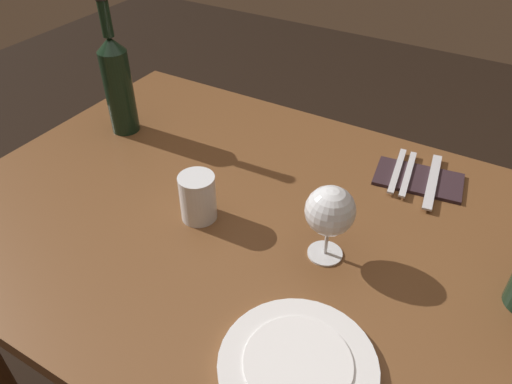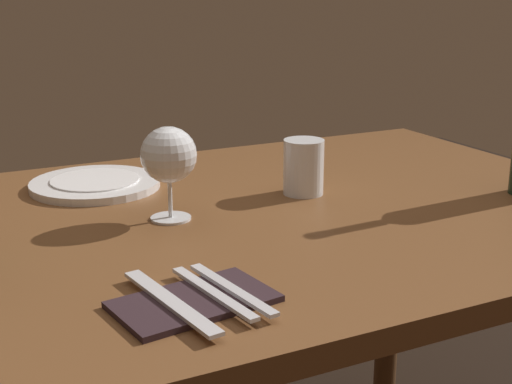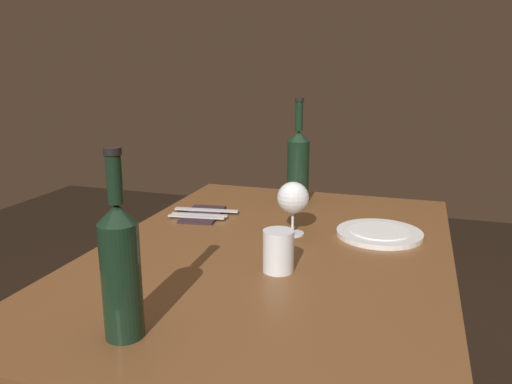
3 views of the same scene
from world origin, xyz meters
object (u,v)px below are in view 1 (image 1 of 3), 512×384
water_tumbler (198,199)px  dinner_plate (298,365)px  folded_napkin (418,179)px  wine_glass_left (330,212)px  fork_outer (397,170)px  fork_inner (408,174)px  table_knife (433,181)px  wine_bottle (118,82)px

water_tumbler → dinner_plate: 0.39m
dinner_plate → folded_napkin: bearing=87.4°
wine_glass_left → fork_outer: (0.04, 0.32, -0.09)m
fork_inner → table_knife: (0.06, 0.00, 0.00)m
water_tumbler → folded_napkin: water_tumbler is taller
wine_bottle → table_knife: size_ratio=1.62×
wine_bottle → table_knife: wine_bottle is taller
wine_bottle → folded_napkin: bearing=12.9°
fork_inner → dinner_plate: bearing=-90.0°
water_tumbler → fork_inner: water_tumbler is taller
folded_napkin → wine_bottle: bearing=-167.1°
dinner_plate → folded_napkin: dinner_plate is taller
folded_napkin → wine_glass_left: bearing=-105.4°
folded_napkin → fork_inner: (-0.02, 0.00, 0.01)m
wine_glass_left → fork_outer: wine_glass_left is taller
folded_napkin → table_knife: 0.03m
folded_napkin → fork_inner: size_ratio=1.13×
water_tumbler → folded_napkin: (0.35, 0.35, -0.04)m
wine_glass_left → table_knife: size_ratio=0.73×
dinner_plate → table_knife: size_ratio=1.14×
water_tumbler → fork_inner: bearing=46.7°
fork_outer → wine_bottle: bearing=-166.2°
wine_bottle → fork_outer: wine_bottle is taller
fork_outer → table_knife: 0.08m
wine_glass_left → table_knife: 0.35m
fork_outer → folded_napkin: bearing=0.0°
wine_bottle → table_knife: 0.78m
water_tumbler → fork_outer: water_tumbler is taller
fork_inner → fork_outer: bearing=180.0°
fork_outer → table_knife: same height
dinner_plate → table_knife: dinner_plate is taller
water_tumbler → fork_outer: bearing=48.9°
dinner_plate → fork_outer: size_ratio=1.33×
wine_glass_left → fork_outer: 0.33m
dinner_plate → fork_inner: (0.00, 0.55, 0.00)m
wine_glass_left → dinner_plate: 0.26m
table_knife → water_tumbler: bearing=-137.8°
wine_glass_left → water_tumbler: size_ratio=1.53×
wine_glass_left → folded_napkin: (0.09, 0.32, -0.10)m
wine_bottle → water_tumbler: bearing=-26.7°
fork_outer → table_knife: bearing=0.0°
wine_glass_left → fork_outer: bearing=83.3°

